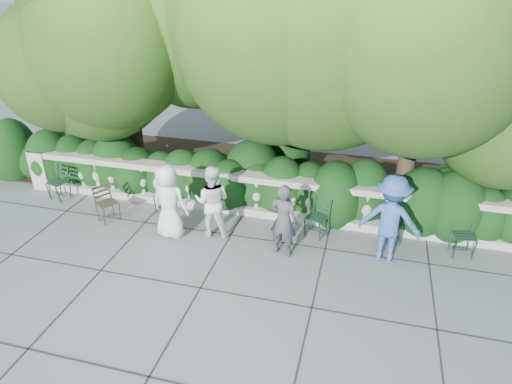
% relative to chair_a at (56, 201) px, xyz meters
% --- Properties ---
extents(ground, '(90.00, 90.00, 0.00)m').
position_rel_chair_a_xyz_m(ground, '(5.05, -1.16, 0.00)').
color(ground, '#575A5F').
rests_on(ground, ground).
extents(balustrade, '(12.00, 0.44, 1.00)m').
position_rel_chair_a_xyz_m(balustrade, '(5.05, 0.64, 0.49)').
color(balustrade, '#9E998E').
rests_on(balustrade, ground).
extents(shrub_hedge, '(15.00, 2.60, 1.70)m').
position_rel_chair_a_xyz_m(shrub_hedge, '(5.05, 1.84, 0.00)').
color(shrub_hedge, black).
rests_on(shrub_hedge, ground).
extents(tree_canopy, '(15.04, 6.52, 6.78)m').
position_rel_chair_a_xyz_m(tree_canopy, '(5.73, 2.03, 3.96)').
color(tree_canopy, '#3F3023').
rests_on(tree_canopy, ground).
extents(chair_a, '(0.56, 0.58, 0.84)m').
position_rel_chair_a_xyz_m(chair_a, '(0.00, 0.00, 0.00)').
color(chair_a, black).
rests_on(chair_a, ground).
extents(chair_b, '(0.49, 0.52, 0.84)m').
position_rel_chair_a_xyz_m(chair_b, '(2.79, 0.10, 0.00)').
color(chair_b, black).
rests_on(chair_b, ground).
extents(chair_c, '(0.59, 0.62, 0.84)m').
position_rel_chair_a_xyz_m(chair_c, '(6.24, -0.04, 0.00)').
color(chair_c, black).
rests_on(chair_c, ground).
extents(chair_d, '(0.49, 0.52, 0.84)m').
position_rel_chair_a_xyz_m(chair_d, '(7.82, 0.13, 0.00)').
color(chair_d, black).
rests_on(chair_d, ground).
extents(chair_f, '(0.51, 0.55, 0.84)m').
position_rel_chair_a_xyz_m(chair_f, '(9.18, -0.02, 0.00)').
color(chair_f, black).
rests_on(chair_f, ground).
extents(chair_weathered, '(0.64, 0.63, 0.84)m').
position_rel_chair_a_xyz_m(chair_weathered, '(1.86, -0.55, 0.00)').
color(chair_weathered, black).
rests_on(chair_weathered, ground).
extents(person_businessman, '(0.84, 0.61, 1.60)m').
position_rel_chair_a_xyz_m(person_businessman, '(3.34, -0.67, 0.80)').
color(person_businessman, white).
rests_on(person_businessman, ground).
extents(person_woman_grey, '(0.61, 0.47, 1.52)m').
position_rel_chair_a_xyz_m(person_woman_grey, '(5.74, -0.72, 0.76)').
color(person_woman_grey, '#3C3C40').
rests_on(person_woman_grey, ground).
extents(person_casual_man, '(0.81, 0.66, 1.56)m').
position_rel_chair_a_xyz_m(person_casual_man, '(4.17, -0.38, 0.78)').
color(person_casual_man, white).
rests_on(person_casual_man, ground).
extents(person_older_blue, '(1.23, 0.82, 1.78)m').
position_rel_chair_a_xyz_m(person_older_blue, '(7.71, -0.39, 0.89)').
color(person_older_blue, '#324E97').
rests_on(person_older_blue, ground).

